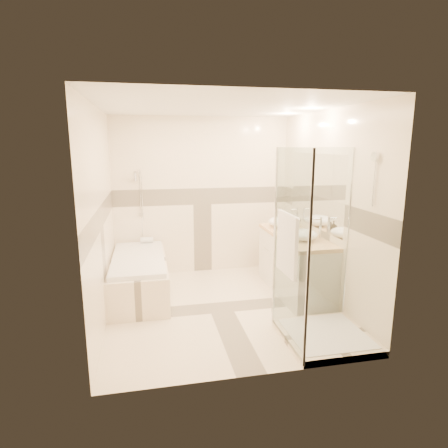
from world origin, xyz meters
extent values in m
cube|color=beige|center=(0.00, 0.00, -0.01)|extent=(2.80, 3.00, 0.01)
cube|color=white|center=(0.00, 0.00, 2.50)|extent=(2.80, 3.00, 0.01)
cube|color=#F7E3C5|center=(0.00, 1.50, 1.25)|extent=(2.80, 0.01, 2.50)
cube|color=#F7E3C5|center=(0.00, -1.50, 1.25)|extent=(2.80, 0.01, 2.50)
cube|color=#F7E3C5|center=(-1.40, 0.00, 1.25)|extent=(0.01, 3.00, 2.50)
cube|color=#F7E3C5|center=(1.40, 0.00, 1.25)|extent=(0.01, 3.00, 2.50)
cube|color=white|center=(1.39, 0.30, 1.45)|extent=(0.01, 1.60, 1.00)
cylinder|color=silver|center=(-0.97, 1.47, 1.35)|extent=(0.02, 0.02, 0.70)
cube|color=#F7E3C5|center=(-1.02, 0.65, 0.25)|extent=(0.75, 1.70, 0.50)
cube|color=white|center=(-1.02, 0.65, 0.53)|extent=(0.69, 1.60, 0.06)
ellipsoid|color=white|center=(-1.02, 0.65, 0.48)|extent=(0.56, 1.40, 0.16)
cube|color=white|center=(1.12, 0.30, 0.40)|extent=(0.55, 1.60, 0.80)
cylinder|color=silver|center=(0.83, -0.10, 0.55)|extent=(0.01, 0.24, 0.01)
cylinder|color=silver|center=(0.83, 0.70, 0.55)|extent=(0.01, 0.24, 0.01)
cube|color=#EABA7C|center=(1.12, 0.30, 0.83)|extent=(0.57, 1.62, 0.05)
cube|color=#F7E3C5|center=(0.95, -1.05, 0.04)|extent=(0.90, 0.90, 0.08)
cube|color=white|center=(0.95, -1.05, 0.09)|extent=(0.80, 0.80, 0.01)
cube|color=white|center=(0.51, -1.05, 1.04)|extent=(0.01, 0.90, 2.00)
cube|color=white|center=(0.95, -0.61, 1.04)|extent=(0.90, 0.01, 2.00)
cylinder|color=silver|center=(0.50, -1.50, 1.04)|extent=(0.03, 0.03, 2.00)
cylinder|color=silver|center=(0.50, -0.60, 1.04)|extent=(0.03, 0.03, 2.00)
cylinder|color=silver|center=(1.40, -0.60, 1.04)|extent=(0.03, 0.03, 2.00)
cylinder|color=silver|center=(1.36, -1.05, 1.95)|extent=(0.03, 0.10, 0.10)
cylinder|color=silver|center=(0.47, -1.05, 1.40)|extent=(0.02, 0.60, 0.02)
cube|color=white|center=(0.47, -1.05, 1.10)|extent=(0.04, 0.48, 0.62)
ellipsoid|color=white|center=(1.10, 0.77, 0.93)|extent=(0.42, 0.42, 0.17)
ellipsoid|color=white|center=(1.10, -0.02, 0.92)|extent=(0.36, 0.36, 0.14)
cylinder|color=silver|center=(1.33, 0.77, 0.99)|extent=(0.03, 0.03, 0.28)
cylinder|color=silver|center=(1.28, 0.77, 1.11)|extent=(0.10, 0.02, 0.02)
cylinder|color=silver|center=(1.33, -0.02, 1.00)|extent=(0.03, 0.03, 0.29)
cylinder|color=silver|center=(1.28, -0.02, 1.12)|extent=(0.10, 0.03, 0.03)
imported|color=black|center=(1.10, 0.26, 0.94)|extent=(0.09, 0.09, 0.17)
imported|color=black|center=(1.10, 0.35, 0.92)|extent=(0.12, 0.12, 0.14)
cube|color=white|center=(1.10, 0.96, 0.89)|extent=(0.14, 0.23, 0.07)
cylinder|color=white|center=(-0.91, 1.37, 0.60)|extent=(0.19, 0.09, 0.09)
camera|label=1|loc=(-0.87, -4.43, 2.06)|focal=30.00mm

